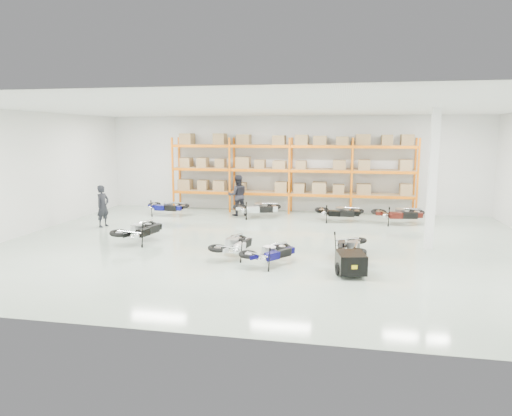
% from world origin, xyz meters
% --- Properties ---
extents(room, '(18.00, 18.00, 18.00)m').
position_xyz_m(room, '(0.00, 0.00, 2.25)').
color(room, '#A7BAA7').
rests_on(room, ground).
extents(pallet_rack, '(11.28, 0.98, 3.62)m').
position_xyz_m(pallet_rack, '(-0.00, 6.45, 2.26)').
color(pallet_rack, orange).
rests_on(pallet_rack, ground).
extents(structural_column, '(0.25, 0.25, 4.50)m').
position_xyz_m(structural_column, '(5.20, 0.50, 2.25)').
color(structural_column, white).
rests_on(structural_column, ground).
extents(moto_blue_centre, '(1.58, 1.71, 1.01)m').
position_xyz_m(moto_blue_centre, '(0.47, -2.31, 0.48)').
color(moto_blue_centre, '#0A0748').
rests_on(moto_blue_centre, ground).
extents(moto_silver_left, '(1.17, 1.79, 1.07)m').
position_xyz_m(moto_silver_left, '(-0.73, -1.67, 0.51)').
color(moto_silver_left, silver).
rests_on(moto_silver_left, ground).
extents(moto_black_far_left, '(1.31, 2.01, 1.20)m').
position_xyz_m(moto_black_far_left, '(-4.33, -0.48, 0.57)').
color(moto_black_far_left, black).
rests_on(moto_black_far_left, ground).
extents(moto_touring_right, '(0.90, 1.70, 1.08)m').
position_xyz_m(moto_touring_right, '(2.69, -1.26, 0.51)').
color(moto_touring_right, black).
rests_on(moto_touring_right, ground).
extents(trailer, '(0.85, 1.50, 0.61)m').
position_xyz_m(trailer, '(2.69, -2.85, 0.36)').
color(trailer, black).
rests_on(trailer, ground).
extents(moto_back_a, '(1.82, 1.05, 1.12)m').
position_xyz_m(moto_back_a, '(-5.42, 4.59, 0.53)').
color(moto_back_a, navy).
rests_on(moto_back_a, ground).
extents(moto_back_b, '(2.01, 1.36, 1.19)m').
position_xyz_m(moto_back_b, '(-1.26, 4.81, 0.56)').
color(moto_back_b, '#B4BBBF').
rests_on(moto_back_b, ground).
extents(moto_back_c, '(1.79, 0.92, 1.14)m').
position_xyz_m(moto_back_c, '(2.29, 4.59, 0.54)').
color(moto_back_c, black).
rests_on(moto_back_c, ground).
extents(moto_back_d, '(1.96, 1.14, 1.21)m').
position_xyz_m(moto_back_d, '(4.72, 4.50, 0.57)').
color(moto_back_d, '#47130E').
rests_on(moto_back_d, ground).
extents(person_left, '(0.54, 0.69, 1.67)m').
position_xyz_m(person_left, '(-6.94, 1.77, 0.83)').
color(person_left, black).
rests_on(person_left, ground).
extents(person_back, '(1.08, 0.97, 1.84)m').
position_xyz_m(person_back, '(-2.24, 5.25, 0.92)').
color(person_back, black).
rests_on(person_back, ground).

